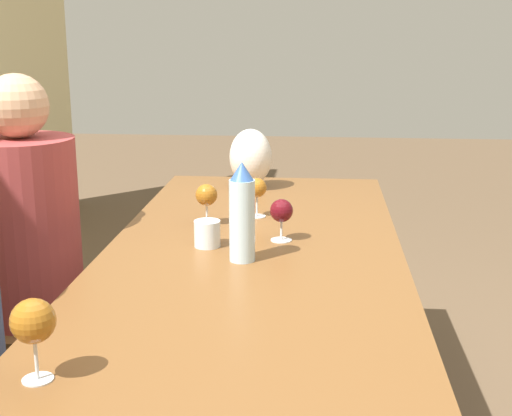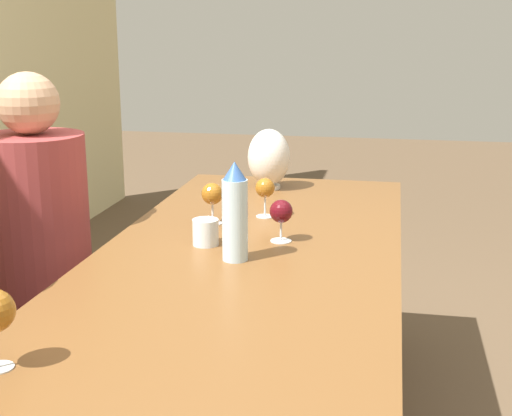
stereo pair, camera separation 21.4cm
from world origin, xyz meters
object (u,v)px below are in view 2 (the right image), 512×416
Objects in this scene: water_tumbler at (206,232)px; person_far at (43,247)px; wine_glass_1 at (281,212)px; vase at (269,158)px; water_bottle at (235,213)px; chair_far at (25,296)px; wine_glass_0 at (265,189)px; wine_glass_2 at (212,195)px.

water_tumbler is 0.60m from person_far.
vase is at bearing 12.97° from wine_glass_1.
water_tumbler is 0.23m from wine_glass_1.
water_bottle is 0.19m from water_tumbler.
vase is at bearing -3.98° from water_tumbler.
water_bottle is at bearing -175.98° from vase.
chair_far is at bearing 88.47° from wine_glass_1.
water_bottle is 2.16× the size of wine_glass_1.
wine_glass_0 is at bearing 20.00° from wine_glass_1.
person_far reaches higher than wine_glass_2.
wine_glass_1 is 0.29m from wine_glass_2.
person_far is (0.22, 0.70, -0.21)m from water_bottle.
water_bottle is 0.22m from wine_glass_1.
chair_far is (0.22, 0.78, -0.39)m from water_bottle.
vase is 0.55m from wine_glass_2.
vase is 0.95m from person_far.
water_bottle is at bearing -107.43° from person_far.
water_bottle is 0.89m from vase.
vase is 1.74× the size of wine_glass_2.
person_far reaches higher than chair_far.
vase is (0.77, -0.05, 0.09)m from water_tumbler.
wine_glass_0 is (-0.43, -0.06, -0.03)m from vase.
wine_glass_1 is at bearing -160.00° from wine_glass_0.
chair_far is (-0.13, 0.63, -0.35)m from wine_glass_2.
water_bottle is at bearing -156.13° from wine_glass_2.
wine_glass_1 reaches higher than water_tumbler.
person_far is (-0.67, 0.64, -0.20)m from vase.
person_far reaches higher than vase.
water_tumbler is at bearing 109.77° from wine_glass_1.
water_tumbler is 0.58× the size of wine_glass_0.
wine_glass_0 is 0.15× the size of chair_far.
wine_glass_2 reaches higher than wine_glass_0.
chair_far is (0.10, 0.66, -0.29)m from water_tumbler.
wine_glass_2 is at bearing 58.80° from wine_glass_1.
wine_glass_1 is 0.81m from person_far.
wine_glass_2 is (0.15, 0.25, 0.01)m from wine_glass_1.
wine_glass_0 reaches higher than water_tumbler.
chair_far is at bearing 81.38° from water_tumbler.
wine_glass_0 is at bearing -18.61° from water_tumbler.
vase is at bearing 4.02° from water_bottle.
chair_far is (-0.25, 0.78, -0.35)m from wine_glass_0.
vase reaches higher than wine_glass_1.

